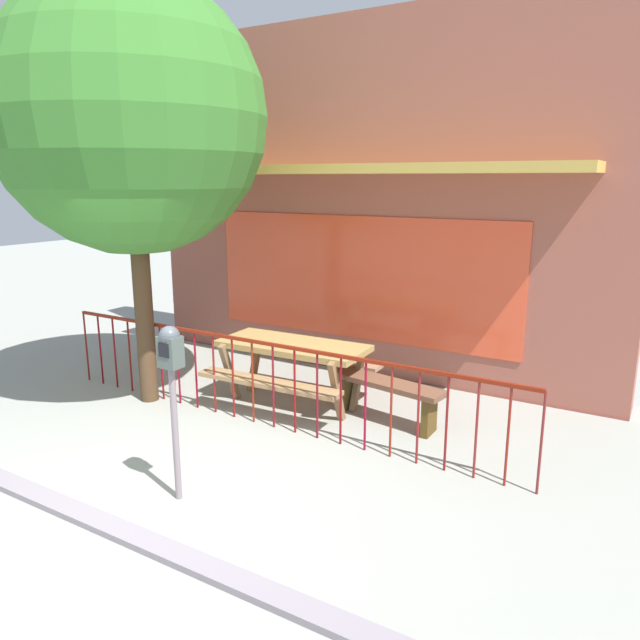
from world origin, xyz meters
name	(u,v)px	position (x,y,z in m)	size (l,w,h in m)	color
ground	(129,502)	(0.00, 0.00, 0.00)	(40.00, 40.00, 0.00)	gray
pub_storefront	(366,202)	(0.00, 4.39, 2.37)	(7.03, 1.22, 4.76)	brown
patio_fence_front	(263,368)	(0.00, 1.94, 0.66)	(5.93, 0.04, 0.97)	maroon
picnic_table_left	(293,356)	(-0.06, 2.63, 0.61)	(1.86, 1.44, 0.79)	#9E7D46
patio_bench	(386,392)	(1.13, 2.74, 0.35)	(1.43, 0.54, 0.48)	brown
parking_meter_near	(171,367)	(0.32, 0.27, 1.18)	(0.18, 0.17, 1.53)	gray
street_tree	(130,118)	(-1.68, 1.83, 3.35)	(3.08, 3.08, 4.90)	#48321F
curb_edge	(94,523)	(0.00, -0.36, 0.00)	(9.84, 0.20, 0.11)	gray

